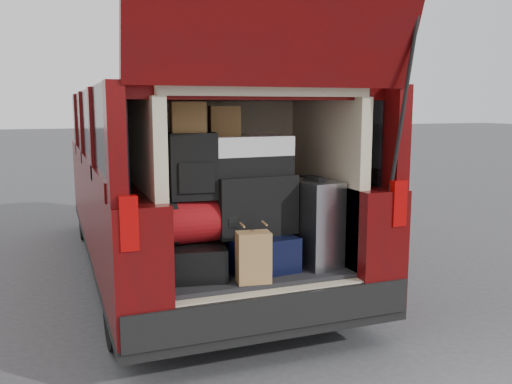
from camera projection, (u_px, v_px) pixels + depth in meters
ground at (256, 351)px, 3.67m from camera, size 80.00×80.00×0.00m
minivan at (188, 183)px, 5.24m from camera, size 1.90×5.35×2.77m
load_floor at (243, 299)px, 3.89m from camera, size 1.24×1.05×0.55m
black_hardshell at (194, 258)px, 3.56m from camera, size 0.47×0.59×0.21m
navy_hardshell at (254, 250)px, 3.71m from camera, size 0.49×0.58×0.24m
silver_roller at (314, 223)px, 3.74m from camera, size 0.30×0.43×0.59m
kraft_bag at (253, 257)px, 3.37m from camera, size 0.22×0.16×0.32m
red_duffel at (198, 221)px, 3.52m from camera, size 0.45×0.30×0.29m
black_soft_case at (251, 204)px, 3.68m from camera, size 0.58×0.38×0.40m
backpack at (193, 166)px, 3.46m from camera, size 0.32×0.21×0.43m
twotone_duffel at (247, 155)px, 3.64m from camera, size 0.59×0.33×0.26m
grocery_sack_lower at (188, 117)px, 3.43m from camera, size 0.24×0.20×0.19m
grocery_sack_upper at (224, 121)px, 3.61m from camera, size 0.22×0.19×0.20m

